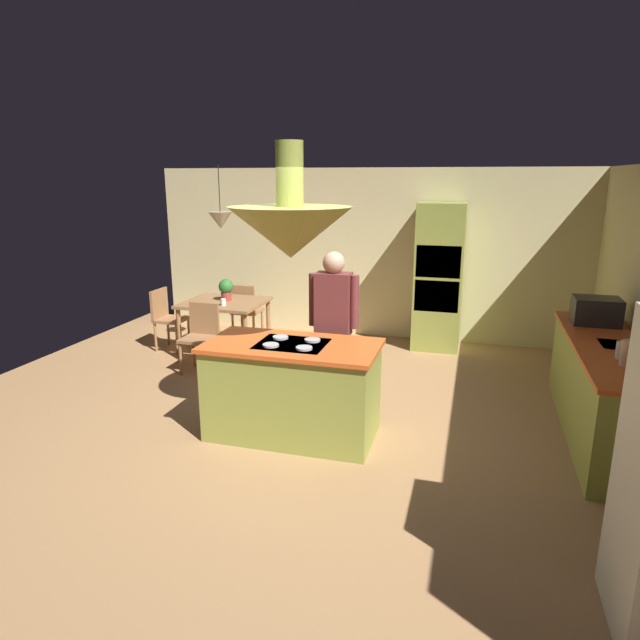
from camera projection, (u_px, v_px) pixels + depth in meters
name	position (u px, v px, depth m)	size (l,w,h in m)	color
ground	(300.00, 425.00, 5.51)	(8.16, 8.16, 0.00)	#AD7F51
wall_back	(368.00, 254.00, 8.40)	(6.80, 0.10, 2.55)	beige
kitchen_island	(293.00, 389.00, 5.21)	(1.62, 0.85, 0.94)	#939E42
counter_run_right	(604.00, 389.00, 5.19)	(0.73, 2.54, 0.92)	#939E42
oven_tower	(439.00, 277.00, 7.79)	(0.66, 0.62, 2.07)	#939E42
dining_table	(225.00, 308.00, 7.56)	(1.08, 0.94, 0.76)	#9C6C43
person_at_island	(333.00, 321.00, 5.67)	(0.53, 0.23, 1.69)	tan
range_hood	(290.00, 229.00, 4.83)	(1.10, 1.10, 1.00)	#939E42
pendant_light_over_table	(221.00, 220.00, 7.26)	(0.32, 0.32, 0.82)	beige
chair_facing_island	(201.00, 332.00, 6.96)	(0.40, 0.40, 0.87)	#9C6C43
chair_by_back_wall	(245.00, 308.00, 8.25)	(0.40, 0.40, 0.87)	#9C6C43
chair_at_corner	(166.00, 315.00, 7.85)	(0.40, 0.40, 0.87)	#9C6C43
potted_plant_on_table	(226.00, 289.00, 7.54)	(0.20, 0.20, 0.30)	#99382D
cup_on_table	(223.00, 302.00, 7.28)	(0.07, 0.07, 0.09)	white
canister_flour	(628.00, 353.00, 4.47)	(0.12, 0.12, 0.21)	#E0B78C
canister_sugar	(623.00, 350.00, 4.65)	(0.10, 0.10, 0.15)	silver
microwave_on_counter	(596.00, 311.00, 5.74)	(0.46, 0.36, 0.28)	#232326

